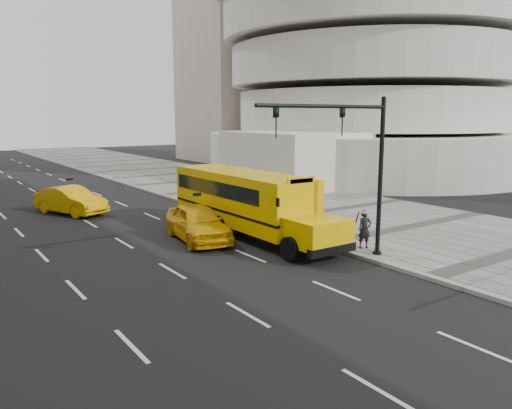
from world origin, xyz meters
TOP-DOWN VIEW (x-y plane):
  - ground at (0.00, 0.00)m, footprint 140.00×140.00m
  - sidewalk_museum at (12.00, 0.00)m, footprint 12.00×140.00m
  - curb_museum at (6.00, 0.00)m, footprint 0.30×140.00m
  - guggenheim at (29.37, 18.51)m, footprint 33.20×42.20m
  - school_bus at (4.50, -1.64)m, footprint 2.96×11.56m
  - taxi_near at (2.00, -1.47)m, footprint 2.73×5.14m
  - taxi_far at (-1.07, 8.40)m, footprint 3.39×5.09m
  - pedestrian at (6.86, -7.19)m, footprint 0.68×0.55m
  - traffic_signal at (5.19, -8.14)m, footprint 6.18×0.36m

SIDE VIEW (x-z plane):
  - ground at x=0.00m, z-range 0.00..0.00m
  - sidewalk_museum at x=12.00m, z-range 0.00..0.15m
  - curb_museum at x=6.00m, z-range 0.00..0.15m
  - taxi_far at x=-1.07m, z-range 0.00..1.59m
  - taxi_near at x=2.00m, z-range 0.00..1.67m
  - pedestrian at x=6.86m, z-range 0.15..1.78m
  - school_bus at x=4.50m, z-range 0.17..3.36m
  - traffic_signal at x=5.19m, z-range 0.89..7.29m
  - guggenheim at x=29.37m, z-range -3.92..31.08m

